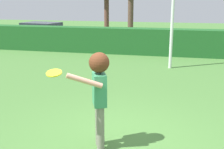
{
  "coord_description": "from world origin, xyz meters",
  "views": [
    {
      "loc": [
        1.06,
        -4.98,
        2.7
      ],
      "look_at": [
        -0.27,
        0.78,
        1.15
      ],
      "focal_mm": 46.58,
      "sensor_mm": 36.0,
      "label": 1
    }
  ],
  "objects": [
    {
      "name": "ground_plane",
      "position": [
        0.0,
        0.0,
        0.0
      ],
      "size": [
        60.0,
        60.0,
        0.0
      ],
      "primitive_type": "plane",
      "color": "#467535"
    },
    {
      "name": "person",
      "position": [
        -0.28,
        -0.23,
        1.17
      ],
      "size": [
        0.65,
        0.75,
        1.8
      ],
      "color": "slate",
      "rests_on": "ground"
    },
    {
      "name": "frisbee",
      "position": [
        -0.91,
        -0.71,
        1.52
      ],
      "size": [
        0.26,
        0.26,
        0.09
      ],
      "color": "yellow"
    },
    {
      "name": "hedge_row",
      "position": [
        0.0,
        9.37,
        0.64
      ],
      "size": [
        28.89,
        0.9,
        1.28
      ],
      "primitive_type": "cube",
      "color": "#1E5622",
      "rests_on": "ground"
    },
    {
      "name": "parked_car_silver",
      "position": [
        -7.44,
        12.02,
        0.69
      ],
      "size": [
        4.44,
        2.43,
        1.25
      ],
      "color": "#B7B7BC",
      "rests_on": "ground"
    }
  ]
}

